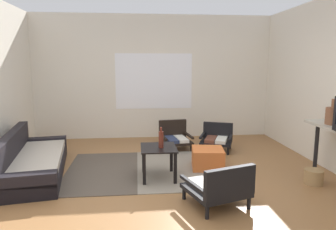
% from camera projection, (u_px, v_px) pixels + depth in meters
% --- Properties ---
extents(ground_plane, '(7.80, 7.80, 0.00)m').
position_uv_depth(ground_plane, '(167.00, 190.00, 4.07)').
color(ground_plane, olive).
extents(far_wall_with_window, '(5.60, 0.13, 2.70)m').
position_uv_depth(far_wall_with_window, '(154.00, 77.00, 6.85)').
color(far_wall_with_window, silver).
rests_on(far_wall_with_window, ground).
extents(area_rug, '(2.18, 1.88, 0.01)m').
position_uv_depth(area_rug, '(137.00, 170.00, 4.84)').
color(area_rug, '#4C4238').
rests_on(area_rug, ground).
extents(couch, '(1.11, 2.18, 0.63)m').
position_uv_depth(couch, '(31.00, 162.00, 4.63)').
color(couch, black).
rests_on(couch, ground).
extents(coffee_table, '(0.51, 0.58, 0.47)m').
position_uv_depth(coffee_table, '(159.00, 154.00, 4.44)').
color(coffee_table, black).
rests_on(coffee_table, ground).
extents(armchair_by_window, '(0.64, 0.63, 0.54)m').
position_uv_depth(armchair_by_window, '(175.00, 137.00, 6.06)').
color(armchair_by_window, black).
rests_on(armchair_by_window, ground).
extents(armchair_striped_foreground, '(0.81, 0.80, 0.54)m').
position_uv_depth(armchair_striped_foreground, '(219.00, 186.00, 3.57)').
color(armchair_striped_foreground, black).
rests_on(armchair_striped_foreground, ground).
extents(armchair_corner, '(0.73, 0.70, 0.51)m').
position_uv_depth(armchair_corner, '(217.00, 138.00, 5.94)').
color(armchair_corner, black).
rests_on(armchair_corner, ground).
extents(ottoman_orange, '(0.55, 0.55, 0.32)m').
position_uv_depth(ottoman_orange, '(208.00, 158.00, 4.90)').
color(ottoman_orange, '#D1662D').
rests_on(ottoman_orange, ground).
extents(clay_vase, '(0.23, 0.23, 0.36)m').
position_uv_depth(clay_vase, '(334.00, 115.00, 4.27)').
color(clay_vase, brown).
rests_on(clay_vase, console_shelf).
extents(glass_bottle, '(0.07, 0.07, 0.30)m').
position_uv_depth(glass_bottle, '(161.00, 139.00, 4.37)').
color(glass_bottle, '#5B2319').
rests_on(glass_bottle, coffee_table).
extents(wicker_basket, '(0.26, 0.26, 0.20)m').
position_uv_depth(wicker_basket, '(314.00, 177.00, 4.27)').
color(wicker_basket, '#9E7A4C').
rests_on(wicker_basket, ground).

